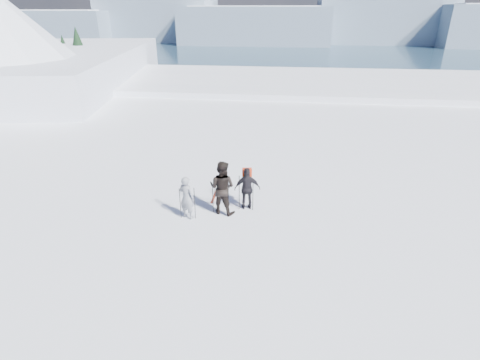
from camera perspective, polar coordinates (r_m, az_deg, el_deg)
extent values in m
plane|color=white|center=(72.34, 6.97, 4.90)|extent=(220.00, 208.01, 71.62)
cube|color=white|center=(40.39, 7.06, 5.25)|extent=(180.00, 16.00, 14.00)
plane|color=#243D52|center=(300.39, 7.60, 17.51)|extent=(820.00, 820.00, 0.00)
cube|color=slate|center=(528.71, -26.44, 20.25)|extent=(150.00, 80.00, 34.00)
cube|color=white|center=(528.37, -26.75, 21.74)|extent=(127.50, 70.00, 8.00)
cube|color=slate|center=(504.33, -12.16, 22.69)|extent=(130.00, 80.00, 46.00)
cube|color=white|center=(504.18, -12.39, 24.95)|extent=(110.50, 70.00, 8.00)
cube|color=slate|center=(450.24, 2.37, 22.47)|extent=(160.00, 80.00, 38.00)
cube|color=white|center=(449.89, 2.41, 24.51)|extent=(136.00, 70.00, 8.00)
cube|color=slate|center=(488.61, 20.67, 22.06)|extent=(140.00, 80.00, 52.00)
cube|color=white|center=(47.14, -29.56, 6.96)|extent=(29.19, 35.68, 16.00)
cube|color=#2D2B28|center=(51.74, -18.24, 5.64)|extent=(21.55, 17.87, 14.25)
cone|color=black|center=(45.02, -16.65, 11.09)|extent=(5.60, 5.60, 10.00)
cone|color=black|center=(48.09, -16.38, 11.95)|extent=(5.60, 5.60, 10.00)
cone|color=black|center=(44.00, -20.17, 10.99)|extent=(6.16, 6.16, 11.00)
cone|color=black|center=(49.13, -22.56, 13.14)|extent=(7.28, 7.28, 13.00)
cone|color=black|center=(52.42, -24.37, 12.91)|extent=(6.72, 6.72, 12.00)
cone|color=black|center=(43.48, -23.51, 8.94)|extent=(5.04, 5.04, 9.00)
cone|color=black|center=(47.30, -25.15, 11.06)|extent=(6.16, 6.16, 11.00)
imported|color=gray|center=(13.28, -8.13, -2.66)|extent=(0.69, 0.57, 1.60)
imported|color=black|center=(13.42, -2.76, -1.15)|extent=(1.14, 0.99, 2.01)
imported|color=black|center=(13.76, 1.12, -1.32)|extent=(1.01, 0.55, 1.63)
cube|color=#F43B17|center=(13.56, 1.10, 3.23)|extent=(0.37, 0.25, 0.52)
cylinder|color=black|center=(13.41, -9.10, -3.51)|extent=(0.02, 0.02, 1.16)
cylinder|color=black|center=(13.27, -6.91, -3.56)|extent=(0.02, 0.02, 1.21)
cylinder|color=black|center=(13.59, -4.16, -2.80)|extent=(0.02, 0.02, 1.17)
cylinder|color=black|center=(13.42, -1.76, -2.74)|extent=(0.02, 0.02, 1.34)
cylinder|color=black|center=(13.75, -0.12, -1.95)|extent=(0.02, 0.02, 1.36)
cylinder|color=black|center=(13.71, 1.98, -2.24)|extent=(0.02, 0.02, 1.28)
cube|color=black|center=(15.23, -3.74, -2.02)|extent=(0.09, 1.70, 0.03)
cube|color=black|center=(15.20, -3.22, -2.05)|extent=(0.31, 1.70, 0.03)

